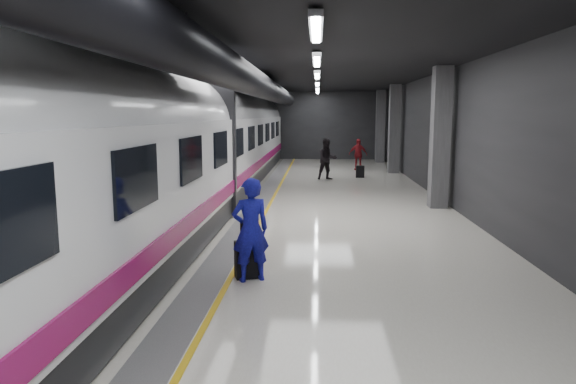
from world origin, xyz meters
name	(u,v)px	position (x,y,z in m)	size (l,w,h in m)	color
ground	(295,218)	(0.00, 0.00, 0.00)	(40.00, 40.00, 0.00)	silver
platform_hall	(287,96)	(-0.29, 0.96, 3.54)	(10.02, 40.02, 4.51)	black
train	(184,147)	(-3.25, 0.00, 2.07)	(3.05, 38.00, 4.05)	black
traveler_main	(251,230)	(-0.55, -5.76, 0.94)	(0.69, 0.45, 1.89)	#1818B4
suitcase_main	(247,260)	(-0.65, -5.60, 0.34)	(0.42, 0.27, 0.69)	black
shoulder_bag	(248,232)	(-0.63, -5.60, 0.87)	(0.27, 0.14, 0.36)	black
traveler_far_a	(327,159)	(1.08, 8.94, 0.95)	(0.93, 0.72, 1.91)	black
traveler_far_b	(358,154)	(2.83, 13.27, 0.85)	(0.99, 0.41, 1.69)	maroon
suitcase_far	(360,172)	(2.67, 9.84, 0.28)	(0.39, 0.25, 0.57)	black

